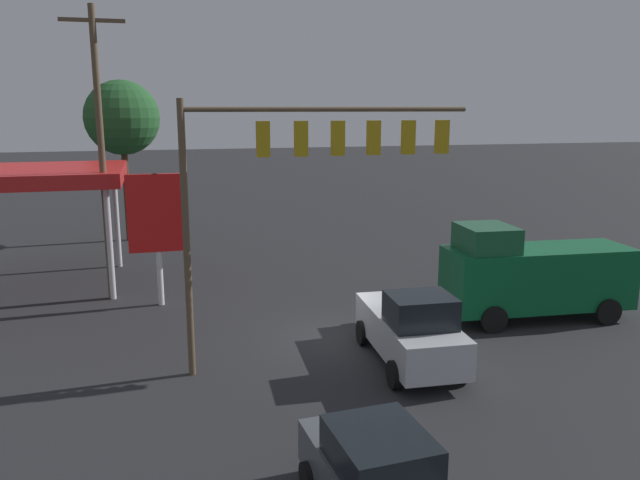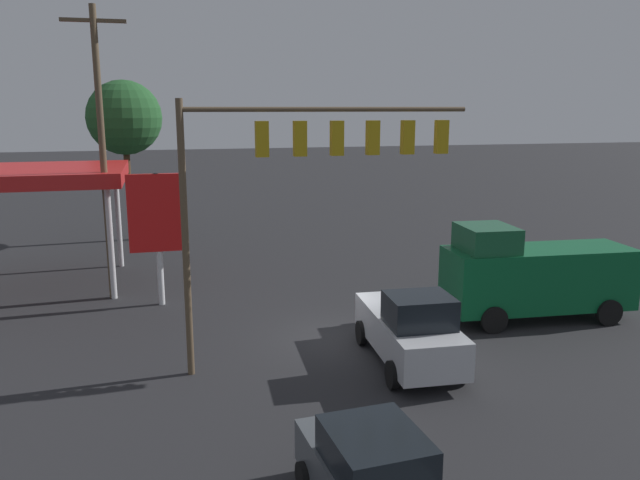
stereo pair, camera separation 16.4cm
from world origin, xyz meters
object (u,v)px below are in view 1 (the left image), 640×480
delivery_truck (533,274)px  street_tree (122,118)px  traffic_signal_assembly (311,160)px  price_sign (157,217)px  pickup_parked (411,329)px  utility_pole (102,150)px

delivery_truck → street_tree: 24.25m
traffic_signal_assembly → price_sign: bearing=-57.8°
traffic_signal_assembly → pickup_parked: size_ratio=1.61×
street_tree → utility_pole: bearing=88.4°
price_sign → delivery_truck: bearing=158.6°
utility_pole → traffic_signal_assembly: bearing=127.1°
price_sign → delivery_truck: price_sign is taller
traffic_signal_assembly → delivery_truck: 10.08m
street_tree → traffic_signal_assembly: bearing=106.7°
utility_pole → street_tree: utility_pole is taller
utility_pole → delivery_truck: (-15.20, 6.61, -4.35)m
pickup_parked → utility_pole: bearing=-132.1°
pickup_parked → street_tree: (8.90, -21.14, 5.97)m
price_sign → street_tree: (1.63, -13.18, 3.55)m
utility_pole → pickup_parked: (-9.23, 9.38, -4.93)m
traffic_signal_assembly → street_tree: bearing=-73.3°
utility_pole → price_sign: bearing=144.0°
street_tree → price_sign: bearing=97.0°
utility_pole → price_sign: 3.48m
utility_pole → street_tree: bearing=-91.6°
traffic_signal_assembly → utility_pole: utility_pole is taller
pickup_parked → delivery_truck: bearing=118.2°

